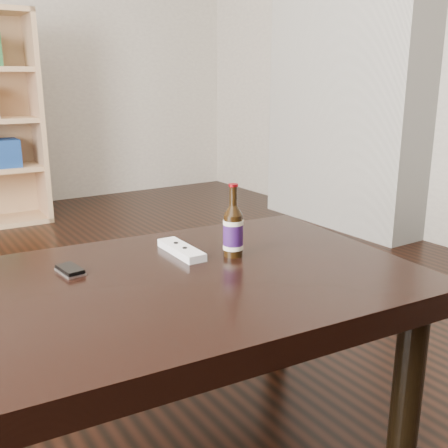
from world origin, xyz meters
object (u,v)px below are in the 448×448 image
phone (70,270)px  remote (181,250)px  coffee_table (154,307)px  beer_bottle (233,231)px

phone → remote: bearing=-9.7°
phone → remote: remote is taller
coffee_table → remote: bearing=43.2°
phone → remote: size_ratio=0.48×
beer_bottle → phone: (-0.42, 0.12, -0.06)m
coffee_table → beer_bottle: size_ratio=6.84×
beer_bottle → remote: beer_bottle is taller
coffee_table → remote: size_ratio=7.07×
remote → phone: bearing=177.5°
coffee_table → remote: remote is taller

